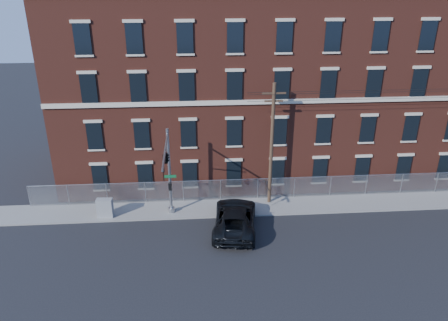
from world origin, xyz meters
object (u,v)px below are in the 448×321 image
object	(u,v)px
traffic_signal_mast	(167,163)
utility_pole_near	(272,143)
utility_cabinet	(105,208)
pickup_truck	(235,218)

from	to	relation	value
traffic_signal_mast	utility_pole_near	world-z (taller)	utility_pole_near
utility_cabinet	traffic_signal_mast	bearing A→B (deg)	-18.34
pickup_truck	utility_cabinet	distance (m)	10.15
utility_pole_near	utility_cabinet	bearing A→B (deg)	-173.90
utility_pole_near	utility_cabinet	world-z (taller)	utility_pole_near
traffic_signal_mast	pickup_truck	xyz separation A→B (m)	(4.79, -0.27, -4.48)
utility_pole_near	pickup_truck	xyz separation A→B (m)	(-3.21, -3.69, -4.43)
utility_pole_near	pickup_truck	bearing A→B (deg)	-131.01
pickup_truck	utility_cabinet	xyz separation A→B (m)	(-9.89, 2.29, -0.03)
utility_cabinet	utility_pole_near	bearing A→B (deg)	9.36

